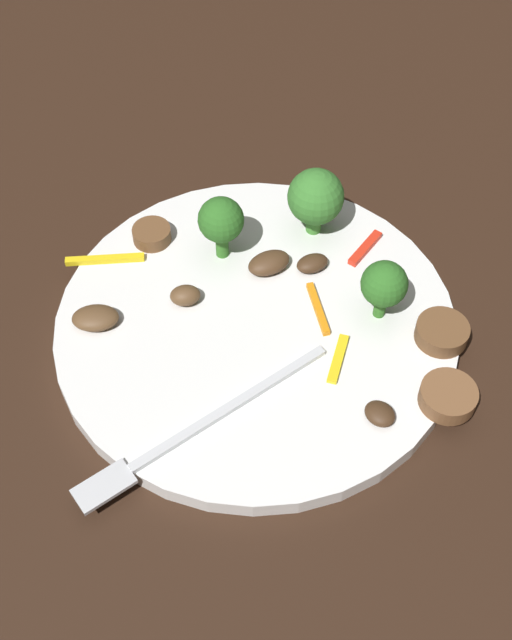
{
  "coord_description": "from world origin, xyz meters",
  "views": [
    {
      "loc": [
        0.12,
        0.31,
        0.44
      ],
      "look_at": [
        0.0,
        0.0,
        0.01
      ],
      "focal_mm": 45.17,
      "sensor_mm": 36.0,
      "label": 1
    }
  ],
  "objects": [
    {
      "name": "mushroom_1",
      "position": [
        0.04,
        -0.03,
        0.02
      ],
      "size": [
        0.02,
        0.02,
        0.01
      ],
      "primitive_type": "ellipsoid",
      "rotation": [
        0.0,
        0.0,
        6.04
      ],
      "color": "brown",
      "rests_on": "plate"
    },
    {
      "name": "pepper_strip_3",
      "position": [
        -0.04,
        0.01,
        0.01
      ],
      "size": [
        0.01,
        0.04,
        0.0
      ],
      "primitive_type": "cube",
      "rotation": [
        0.0,
        0.0,
        4.55
      ],
      "color": "orange",
      "rests_on": "plate"
    },
    {
      "name": "broccoli_floret_0",
      "position": [
        -0.07,
        -0.06,
        0.04
      ],
      "size": [
        0.04,
        0.04,
        0.05
      ],
      "color": "#408630",
      "rests_on": "plate"
    },
    {
      "name": "sausage_slice_2",
      "position": [
        -0.11,
        0.06,
        0.02
      ],
      "size": [
        0.04,
        0.04,
        0.01
      ],
      "primitive_type": "cylinder",
      "rotation": [
        0.0,
        0.0,
        0.29
      ],
      "color": "brown",
      "rests_on": "plate"
    },
    {
      "name": "pepper_strip_1",
      "position": [
        -0.1,
        -0.03,
        0.02
      ],
      "size": [
        0.03,
        0.02,
        0.0
      ],
      "primitive_type": "cube",
      "rotation": [
        0.0,
        0.0,
        3.7
      ],
      "color": "red",
      "rests_on": "plate"
    },
    {
      "name": "mushroom_3",
      "position": [
        0.1,
        -0.04,
        0.02
      ],
      "size": [
        0.04,
        0.03,
        0.01
      ],
      "primitive_type": "ellipsoid",
      "rotation": [
        0.0,
        0.0,
        2.82
      ],
      "color": "brown",
      "rests_on": "plate"
    },
    {
      "name": "fork",
      "position": [
        0.07,
        0.07,
        0.01
      ],
      "size": [
        0.18,
        0.06,
        0.0
      ],
      "rotation": [
        0.0,
        0.0,
        0.26
      ],
      "color": "silver",
      "rests_on": "plate"
    },
    {
      "name": "ground_plane",
      "position": [
        0.0,
        0.0,
        0.0
      ],
      "size": [
        1.4,
        1.4,
        0.0
      ],
      "primitive_type": "plane",
      "color": "black"
    },
    {
      "name": "plate",
      "position": [
        0.0,
        0.0,
        0.01
      ],
      "size": [
        0.27,
        0.27,
        0.01
      ],
      "primitive_type": "cylinder",
      "color": "white",
      "rests_on": "ground_plane"
    },
    {
      "name": "mushroom_4",
      "position": [
        -0.05,
        -0.03,
        0.02
      ],
      "size": [
        0.02,
        0.02,
        0.01
      ],
      "primitive_type": "ellipsoid",
      "rotation": [
        0.0,
        0.0,
        0.04
      ],
      "color": "#422B19",
      "rests_on": "plate"
    },
    {
      "name": "pepper_strip_0",
      "position": [
        0.08,
        -0.09,
        0.01
      ],
      "size": [
        0.05,
        0.02,
        0.0
      ],
      "primitive_type": "cube",
      "rotation": [
        0.0,
        0.0,
        2.84
      ],
      "color": "yellow",
      "rests_on": "plate"
    },
    {
      "name": "sausage_slice_1",
      "position": [
        0.04,
        -0.1,
        0.02
      ],
      "size": [
        0.04,
        0.04,
        0.01
      ],
      "primitive_type": "cylinder",
      "rotation": [
        0.0,
        0.0,
        0.44
      ],
      "color": "brown",
      "rests_on": "plate"
    },
    {
      "name": "broccoli_floret_1",
      "position": [
        0.0,
        -0.06,
        0.05
      ],
      "size": [
        0.03,
        0.03,
        0.05
      ],
      "color": "#347525",
      "rests_on": "plate"
    },
    {
      "name": "sausage_slice_0",
      "position": [
        -0.09,
        0.1,
        0.02
      ],
      "size": [
        0.04,
        0.04,
        0.01
      ],
      "primitive_type": "cylinder",
      "rotation": [
        0.0,
        0.0,
        1.31
      ],
      "color": "brown",
      "rests_on": "plate"
    },
    {
      "name": "mushroom_0",
      "position": [
        -0.04,
        0.1,
        0.02
      ],
      "size": [
        0.02,
        0.02,
        0.01
      ],
      "primitive_type": "ellipsoid",
      "rotation": [
        0.0,
        0.0,
        5.09
      ],
      "color": "#422B19",
      "rests_on": "plate"
    },
    {
      "name": "mushroom_2",
      "position": [
        -0.03,
        -0.04,
        0.02
      ],
      "size": [
        0.03,
        0.02,
        0.01
      ],
      "primitive_type": "ellipsoid",
      "rotation": [
        0.0,
        0.0,
        3.23
      ],
      "color": "#4C331E",
      "rests_on": "plate"
    },
    {
      "name": "pepper_strip_2",
      "position": [
        -0.04,
        0.05,
        0.01
      ],
      "size": [
        0.03,
        0.03,
        0.0
      ],
      "primitive_type": "cube",
      "rotation": [
        0.0,
        0.0,
        4.05
      ],
      "color": "yellow",
      "rests_on": "plate"
    },
    {
      "name": "broccoli_floret_2",
      "position": [
        -0.08,
        0.03,
        0.04
      ],
      "size": [
        0.03,
        0.03,
        0.05
      ],
      "color": "#347525",
      "rests_on": "plate"
    }
  ]
}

